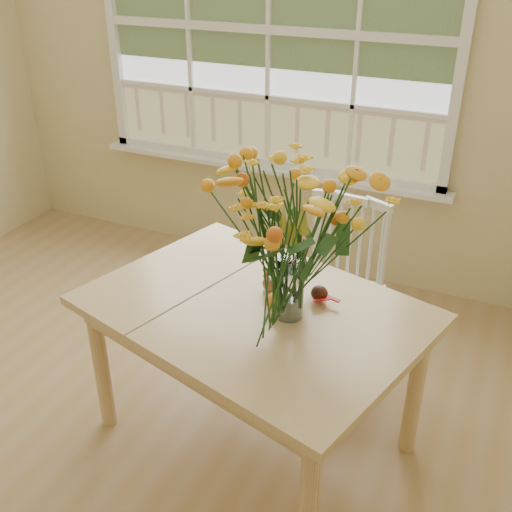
% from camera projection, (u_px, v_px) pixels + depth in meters
% --- Properties ---
extents(floor, '(4.00, 4.50, 0.01)m').
position_uv_depth(floor, '(56.00, 487.00, 2.53)').
color(floor, tan).
rests_on(floor, ground).
extents(wall_back, '(4.00, 0.02, 2.70)m').
position_uv_depth(wall_back, '(270.00, 63.00, 3.68)').
color(wall_back, beige).
rests_on(wall_back, floor).
extents(window, '(2.42, 0.12, 1.74)m').
position_uv_depth(window, '(268.00, 33.00, 3.56)').
color(window, silver).
rests_on(window, wall_back).
extents(dining_table, '(1.54, 1.28, 0.72)m').
position_uv_depth(dining_table, '(254.00, 324.00, 2.49)').
color(dining_table, tan).
rests_on(dining_table, floor).
extents(windsor_chair, '(0.46, 0.44, 0.90)m').
position_uv_depth(windsor_chair, '(340.00, 277.00, 3.07)').
color(windsor_chair, white).
rests_on(windsor_chair, floor).
extents(flower_vase, '(0.51, 0.51, 0.61)m').
position_uv_depth(flower_vase, '(292.00, 233.00, 2.21)').
color(flower_vase, white).
rests_on(flower_vase, dining_table).
extents(pumpkin, '(0.10, 0.10, 0.08)m').
position_uv_depth(pumpkin, '(278.00, 302.00, 2.40)').
color(pumpkin, '#DC5519').
rests_on(pumpkin, dining_table).
extents(turkey_figurine, '(0.09, 0.08, 0.10)m').
position_uv_depth(turkey_figurine, '(270.00, 285.00, 2.52)').
color(turkey_figurine, '#CCB78C').
rests_on(turkey_figurine, dining_table).
extents(dark_gourd, '(0.12, 0.07, 0.06)m').
position_uv_depth(dark_gourd, '(319.00, 294.00, 2.47)').
color(dark_gourd, '#38160F').
rests_on(dark_gourd, dining_table).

